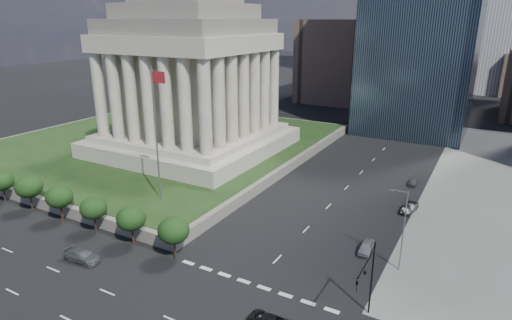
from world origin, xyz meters
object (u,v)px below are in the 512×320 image
Objects in this scene: traffic_signal_ne at (368,276)px; flagpole at (156,128)px; parked_sedan_near at (366,247)px; parked_sedan_mid at (410,208)px; parked_sedan_far at (413,181)px; street_lamp_north at (402,226)px; suv_grey at (82,256)px; war_memorial at (189,54)px.

flagpole is at bearing 163.29° from traffic_signal_ne.
traffic_signal_ne reaches higher than parked_sedan_near.
parked_sedan_mid is 12.34m from parked_sedan_far.
street_lamp_north is at bearing -29.14° from parked_sedan_near.
street_lamp_north is at bearing 1.63° from flagpole.
suv_grey is (1.32, -16.00, -12.41)m from flagpole.
suv_grey reaches higher than parked_sedan_far.
traffic_signal_ne is 1.90× the size of parked_sedan_mid.
traffic_signal_ne reaches higher than parked_sedan_mid.
parked_sedan_mid is at bearing -81.63° from parked_sedan_far.
suv_grey is at bearing -170.20° from traffic_signal_ne.
flagpole reaches higher than suv_grey.
traffic_signal_ne reaches higher than suv_grey.
parked_sedan_near is 27.16m from parked_sedan_far.
war_memorial is 4.88× the size of traffic_signal_ne.
suv_grey is 35.14m from parked_sedan_near.
flagpole is 20.30m from suv_grey.
parked_sedan_mid is 1.16× the size of parked_sedan_far.
suv_grey is at bearing -124.75° from parked_sedan_mid.
flagpole is at bearing -135.52° from parked_sedan_far.
war_memorial is 48.95m from parked_sedan_far.
suv_grey is at bearing -153.32° from street_lamp_north.
parked_sedan_far is at bearing 8.08° from war_memorial.
traffic_signal_ne is 0.80× the size of street_lamp_north.
parked_sedan_mid reaches higher than parked_sedan_far.
parked_sedan_near is at bearing -90.99° from parked_sedan_mid.
war_memorial is 9.28× the size of parked_sedan_mid.
parked_sedan_near reaches higher than parked_sedan_far.
parked_sedan_far is at bearing 84.65° from parked_sedan_near.
parked_sedan_near is 0.93× the size of parked_sedan_mid.
parked_sedan_mid is at bearing -7.52° from war_memorial.
suv_grey is at bearing -71.36° from war_memorial.
suv_grey is (13.49, -40.00, -20.70)m from war_memorial.
war_memorial is at bearing -179.00° from parked_sedan_mid.
traffic_signal_ne is at bearing -85.45° from parked_sedan_far.
suv_grey is 1.23× the size of parked_sedan_near.
parked_sedan_mid reaches higher than parked_sedan_near.
war_memorial reaches higher than street_lamp_north.
flagpole reaches higher than parked_sedan_mid.
parked_sedan_far is (0.89, 27.15, -0.05)m from parked_sedan_near.
war_memorial is 8.07× the size of suv_grey.
traffic_signal_ne is at bearing -85.10° from suv_grey.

